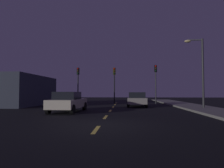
# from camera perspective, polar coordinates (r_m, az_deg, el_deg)

# --- Properties ---
(ground_plane) EXTENTS (80.00, 80.00, 0.00)m
(ground_plane) POSITION_cam_1_polar(r_m,az_deg,el_deg) (15.72, -0.35, -7.63)
(ground_plane) COLOR black
(sidewalk_curb_right) EXTENTS (3.00, 40.00, 0.15)m
(sidewalk_curb_right) POSITION_cam_1_polar(r_m,az_deg,el_deg) (16.95, 26.05, -6.75)
(sidewalk_curb_right) COLOR gray
(sidewalk_curb_right) RESTS_ON ground_plane
(lane_stripe_nearest) EXTENTS (0.16, 1.60, 0.01)m
(lane_stripe_nearest) POSITION_cam_1_polar(r_m,az_deg,el_deg) (7.63, -4.67, -13.12)
(lane_stripe_nearest) COLOR #EACC4C
(lane_stripe_nearest) RESTS_ON ground_plane
(lane_stripe_second) EXTENTS (0.16, 1.60, 0.01)m
(lane_stripe_second) POSITION_cam_1_polar(r_m,az_deg,el_deg) (11.36, -1.89, -9.60)
(lane_stripe_second) COLOR #EACC4C
(lane_stripe_second) RESTS_ON ground_plane
(lane_stripe_third) EXTENTS (0.16, 1.60, 0.01)m
(lane_stripe_third) POSITION_cam_1_polar(r_m,az_deg,el_deg) (15.13, -0.51, -7.82)
(lane_stripe_third) COLOR #EACC4C
(lane_stripe_third) RESTS_ON ground_plane
(lane_stripe_fourth) EXTENTS (0.16, 1.60, 0.01)m
(lane_stripe_fourth) POSITION_cam_1_polar(r_m,az_deg,el_deg) (18.91, 0.32, -6.74)
(lane_stripe_fourth) COLOR #EACC4C
(lane_stripe_fourth) RESTS_ON ground_plane
(lane_stripe_fifth) EXTENTS (0.16, 1.60, 0.01)m
(lane_stripe_fifth) POSITION_cam_1_polar(r_m,az_deg,el_deg) (22.69, 0.86, -6.03)
(lane_stripe_fifth) COLOR #EACC4C
(lane_stripe_fifth) RESTS_ON ground_plane
(lane_stripe_sixth) EXTENTS (0.16, 1.60, 0.01)m
(lane_stripe_sixth) POSITION_cam_1_polar(r_m,az_deg,el_deg) (26.48, 1.25, -5.51)
(lane_stripe_sixth) COLOR #EACC4C
(lane_stripe_sixth) RESTS_ON ground_plane
(traffic_signal_left) EXTENTS (0.32, 0.38, 4.63)m
(traffic_signal_left) POSITION_cam_1_polar(r_m,az_deg,el_deg) (25.74, -9.90, 1.69)
(traffic_signal_left) COLOR black
(traffic_signal_left) RESTS_ON ground_plane
(traffic_signal_center) EXTENTS (0.32, 0.38, 4.59)m
(traffic_signal_center) POSITION_cam_1_polar(r_m,az_deg,el_deg) (25.06, 0.69, 1.70)
(traffic_signal_center) COLOR black
(traffic_signal_center) RESTS_ON ground_plane
(traffic_signal_right) EXTENTS (0.32, 0.38, 4.89)m
(traffic_signal_right) POSITION_cam_1_polar(r_m,az_deg,el_deg) (25.36, 12.63, 2.15)
(traffic_signal_right) COLOR #2D2D30
(traffic_signal_right) RESTS_ON ground_plane
(car_stopped_ahead) EXTENTS (2.07, 4.18, 1.43)m
(car_stopped_ahead) POSITION_cam_1_polar(r_m,az_deg,el_deg) (19.84, 7.31, -4.42)
(car_stopped_ahead) COLOR gray
(car_stopped_ahead) RESTS_ON ground_plane
(car_adjacent_lane) EXTENTS (2.03, 4.28, 1.46)m
(car_adjacent_lane) POSITION_cam_1_polar(r_m,az_deg,el_deg) (14.52, -12.73, -5.05)
(car_adjacent_lane) COLOR beige
(car_adjacent_lane) RESTS_ON ground_plane
(street_lamp_right) EXTENTS (1.60, 0.36, 6.04)m
(street_lamp_right) POSITION_cam_1_polar(r_m,az_deg,el_deg) (18.38, 24.23, 4.87)
(street_lamp_right) COLOR #2D2D30
(street_lamp_right) RESTS_ON ground_plane
(storefront_left) EXTENTS (4.09, 9.21, 3.24)m
(storefront_left) POSITION_cam_1_polar(r_m,az_deg,el_deg) (23.70, -24.41, -1.75)
(storefront_left) COLOR #333847
(storefront_left) RESTS_ON ground_plane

